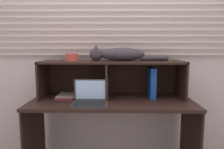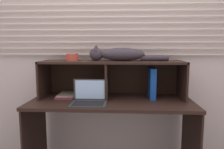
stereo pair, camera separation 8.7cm
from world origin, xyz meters
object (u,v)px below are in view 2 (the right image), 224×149
(cat, at_px, (119,54))
(book_stack, at_px, (67,95))
(laptop, at_px, (89,99))
(binder_upright, at_px, (152,83))
(small_basket, at_px, (72,57))

(cat, height_order, book_stack, cat)
(laptop, distance_m, book_stack, 0.37)
(binder_upright, bearing_deg, book_stack, -179.99)
(book_stack, bearing_deg, small_basket, 0.18)
(book_stack, bearing_deg, cat, 0.02)
(cat, bearing_deg, laptop, -138.44)
(cat, distance_m, small_basket, 0.49)
(cat, distance_m, book_stack, 0.70)
(binder_upright, relative_size, small_basket, 2.45)
(book_stack, height_order, small_basket, small_basket)
(cat, distance_m, laptop, 0.55)
(cat, height_order, small_basket, cat)
(laptop, distance_m, binder_upright, 0.67)
(cat, relative_size, laptop, 2.41)
(small_basket, bearing_deg, cat, 0.00)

